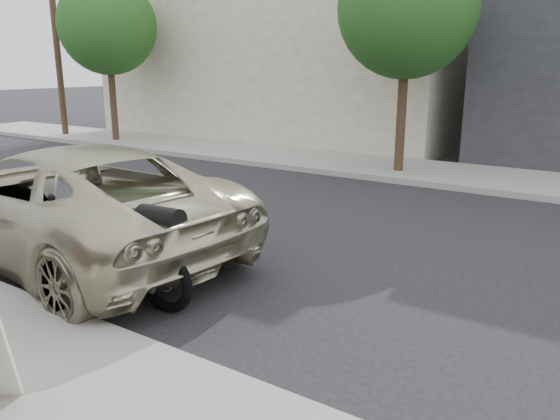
{
  "coord_description": "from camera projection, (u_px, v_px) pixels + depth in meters",
  "views": [
    {
      "loc": [
        -3.21,
        7.41,
        2.81
      ],
      "look_at": [
        0.76,
        1.44,
        0.9
      ],
      "focal_mm": 35.0,
      "sensor_mm": 36.0,
      "label": 1
    }
  ],
  "objects": [
    {
      "name": "far_sidewalk",
      "position": [
        482.0,
        178.0,
        13.61
      ],
      "size": [
        44.0,
        3.0,
        0.15
      ],
      "primitive_type": "cube",
      "color": "gray",
      "rests_on": "ground"
    },
    {
      "name": "minivan",
      "position": [
        68.0,
        201.0,
        8.12
      ],
      "size": [
        6.34,
        3.45,
        1.69
      ],
      "primitive_type": "imported",
      "rotation": [
        0.0,
        0.0,
        1.46
      ],
      "color": "#B1AC8A",
      "rests_on": "ground"
    },
    {
      "name": "street_tree_right",
      "position": [
        107.0,
        26.0,
        19.12
      ],
      "size": [
        3.4,
        3.4,
        5.7
      ],
      "color": "#3C2A1B",
      "rests_on": "far_sidewalk"
    },
    {
      "name": "far_building_cream",
      "position": [
        314.0,
        36.0,
        23.05
      ],
      "size": [
        14.0,
        11.0,
        8.0
      ],
      "color": "#A19681",
      "rests_on": "ground"
    },
    {
      "name": "utility_pole",
      "position": [
        57.0,
        46.0,
        20.89
      ],
      "size": [
        0.24,
        0.24,
        6.7
      ],
      "primitive_type": "cylinder",
      "color": "#3C2A1B",
      "rests_on": "far_sidewalk"
    },
    {
      "name": "motorcycle",
      "position": [
        123.0,
        249.0,
        6.59
      ],
      "size": [
        2.43,
        0.91,
        1.53
      ],
      "rotation": [
        0.0,
        0.0,
        0.09
      ],
      "color": "black",
      "rests_on": "ground"
    },
    {
      "name": "street_tree_mid",
      "position": [
        407.0,
        8.0,
        13.23
      ],
      "size": [
        3.4,
        3.4,
        5.7
      ],
      "color": "#3C2A1B",
      "rests_on": "far_sidewalk"
    },
    {
      "name": "ground",
      "position": [
        373.0,
        253.0,
        8.4
      ],
      "size": [
        120.0,
        120.0,
        0.0
      ],
      "primitive_type": "plane",
      "color": "black",
      "rests_on": "ground"
    }
  ]
}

